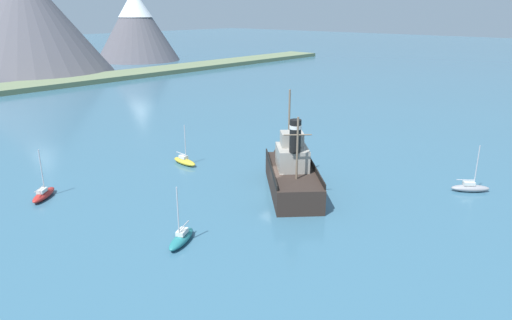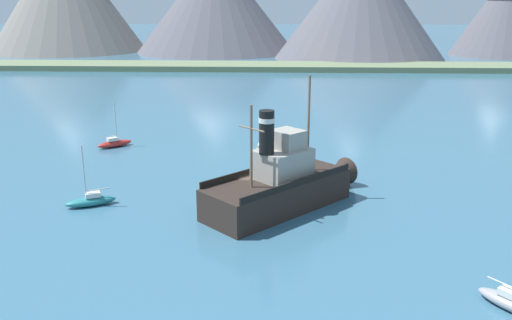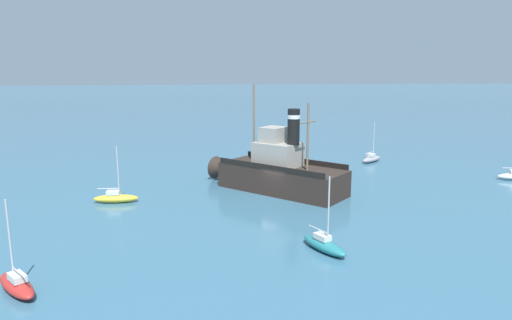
{
  "view_description": "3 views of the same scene",
  "coord_description": "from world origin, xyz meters",
  "px_view_note": "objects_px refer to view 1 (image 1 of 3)",
  "views": [
    {
      "loc": [
        -33.06,
        -26.81,
        17.71
      ],
      "look_at": [
        0.46,
        2.94,
        2.84
      ],
      "focal_mm": 32.0,
      "sensor_mm": 36.0,
      "label": 1
    },
    {
      "loc": [
        1.49,
        -39.52,
        15.45
      ],
      "look_at": [
        -0.05,
        0.85,
        3.34
      ],
      "focal_mm": 38.0,
      "sensor_mm": 36.0,
      "label": 2
    },
    {
      "loc": [
        -39.1,
        6.99,
        11.29
      ],
      "look_at": [
        1.1,
        1.62,
        3.18
      ],
      "focal_mm": 32.0,
      "sensor_mm": 36.0,
      "label": 3
    }
  ],
  "objects_px": {
    "old_tugboat": "(292,173)",
    "sailboat_grey": "(470,188)",
    "sailboat_teal": "(181,238)",
    "sailboat_yellow": "(185,161)",
    "sailboat_red": "(43,194)"
  },
  "relations": [
    {
      "from": "sailboat_teal",
      "to": "sailboat_grey",
      "type": "bearing_deg",
      "value": -27.18
    },
    {
      "from": "sailboat_teal",
      "to": "sailboat_grey",
      "type": "distance_m",
      "value": 29.81
    },
    {
      "from": "old_tugboat",
      "to": "sailboat_grey",
      "type": "bearing_deg",
      "value": -50.25
    },
    {
      "from": "sailboat_red",
      "to": "sailboat_teal",
      "type": "bearing_deg",
      "value": -79.52
    },
    {
      "from": "sailboat_red",
      "to": "sailboat_teal",
      "type": "distance_m",
      "value": 17.48
    },
    {
      "from": "sailboat_red",
      "to": "sailboat_teal",
      "type": "relative_size",
      "value": 1.0
    },
    {
      "from": "sailboat_grey",
      "to": "sailboat_yellow",
      "type": "bearing_deg",
      "value": 115.88
    },
    {
      "from": "old_tugboat",
      "to": "sailboat_grey",
      "type": "distance_m",
      "value": 18.28
    },
    {
      "from": "sailboat_yellow",
      "to": "sailboat_teal",
      "type": "bearing_deg",
      "value": -130.67
    },
    {
      "from": "sailboat_yellow",
      "to": "sailboat_red",
      "type": "bearing_deg",
      "value": 171.52
    },
    {
      "from": "old_tugboat",
      "to": "sailboat_yellow",
      "type": "xyz_separation_m",
      "value": [
        -2.14,
        14.42,
        -1.4
      ]
    },
    {
      "from": "sailboat_yellow",
      "to": "sailboat_teal",
      "type": "relative_size",
      "value": 1.0
    },
    {
      "from": "sailboat_red",
      "to": "sailboat_teal",
      "type": "height_order",
      "value": "same"
    },
    {
      "from": "sailboat_red",
      "to": "sailboat_grey",
      "type": "distance_m",
      "value": 42.79
    },
    {
      "from": "sailboat_yellow",
      "to": "sailboat_teal",
      "type": "height_order",
      "value": "same"
    }
  ]
}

